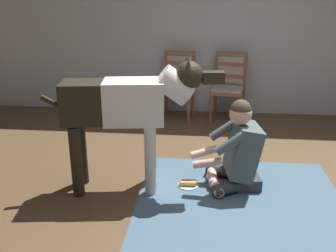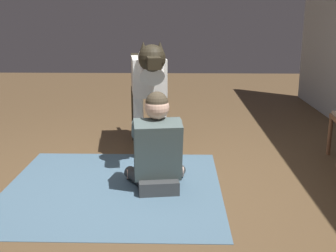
% 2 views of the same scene
% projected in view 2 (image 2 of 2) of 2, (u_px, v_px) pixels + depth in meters
% --- Properties ---
extents(ground_plane, '(14.88, 14.88, 0.00)m').
position_uv_depth(ground_plane, '(134.00, 187.00, 3.77)').
color(ground_plane, brown).
extents(area_rug, '(1.85, 1.90, 0.01)m').
position_uv_depth(area_rug, '(113.00, 188.00, 3.73)').
color(area_rug, '#466275').
rests_on(area_rug, ground).
extents(person_sitting_on_floor, '(0.70, 0.57, 0.86)m').
position_uv_depth(person_sitting_on_floor, '(157.00, 149.00, 3.65)').
color(person_sitting_on_floor, '#353738').
rests_on(person_sitting_on_floor, ground).
extents(large_dog, '(1.62, 0.46, 1.25)m').
position_uv_depth(large_dog, '(148.00, 79.00, 4.52)').
color(large_dog, silver).
rests_on(large_dog, ground).
extents(hot_dog_on_plate, '(0.20, 0.20, 0.06)m').
position_uv_depth(hot_dog_on_plate, '(153.00, 167.00, 4.18)').
color(hot_dog_on_plate, silver).
rests_on(hot_dog_on_plate, ground).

